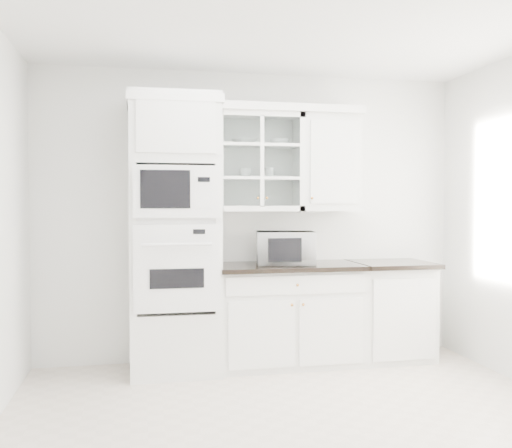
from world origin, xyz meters
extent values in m
cube|color=beige|center=(0.00, 0.00, 0.01)|extent=(4.00, 3.50, 0.01)
cube|color=white|center=(0.00, 1.74, 1.35)|extent=(4.00, 0.02, 2.70)
cube|color=white|center=(0.00, 0.00, 2.69)|extent=(4.00, 3.50, 0.02)
cube|color=white|center=(-0.75, 1.43, 1.20)|extent=(0.76, 0.65, 2.40)
cube|color=white|center=(-0.75, 1.09, 0.94)|extent=(0.70, 0.03, 0.72)
cube|color=black|center=(-0.75, 1.07, 0.86)|extent=(0.44, 0.01, 0.16)
cube|color=white|center=(-0.75, 1.09, 1.56)|extent=(0.70, 0.03, 0.43)
cube|color=black|center=(-0.84, 1.07, 1.58)|extent=(0.40, 0.01, 0.31)
cube|color=white|center=(0.28, 1.45, 0.44)|extent=(1.30, 0.60, 0.88)
cube|color=black|center=(0.28, 1.42, 0.90)|extent=(1.32, 0.67, 0.04)
cube|color=white|center=(1.28, 1.45, 0.44)|extent=(0.70, 0.60, 0.88)
cube|color=black|center=(1.28, 1.42, 0.90)|extent=(0.72, 0.67, 0.04)
cube|color=white|center=(0.03, 1.58, 1.85)|extent=(0.80, 0.33, 0.90)
cube|color=white|center=(0.03, 1.58, 1.70)|extent=(0.74, 0.29, 0.02)
cube|color=white|center=(0.03, 1.58, 2.00)|extent=(0.74, 0.29, 0.02)
cube|color=white|center=(0.71, 1.58, 1.85)|extent=(0.55, 0.33, 0.90)
cube|color=white|center=(-0.07, 1.56, 2.33)|extent=(2.14, 0.38, 0.07)
imported|color=white|center=(0.25, 1.43, 1.07)|extent=(0.58, 0.51, 0.30)
imported|color=white|center=(-0.10, 1.57, 2.04)|extent=(0.27, 0.27, 0.05)
imported|color=white|center=(0.23, 1.57, 2.04)|extent=(0.18, 0.18, 0.06)
imported|color=white|center=(-0.09, 1.57, 1.75)|extent=(0.12, 0.12, 0.08)
imported|color=white|center=(0.13, 1.58, 1.76)|extent=(0.12, 0.12, 0.09)
camera|label=1|loc=(-1.04, -3.57, 1.46)|focal=40.00mm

